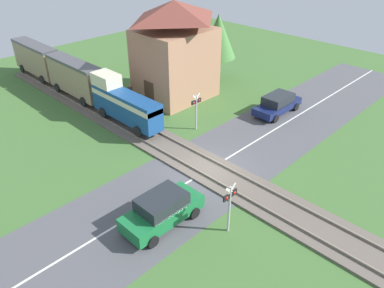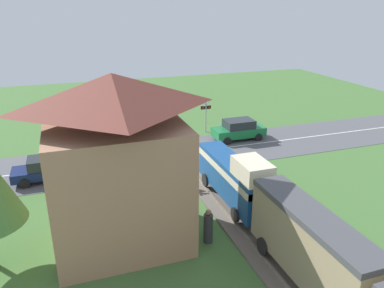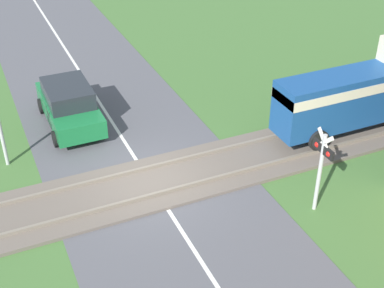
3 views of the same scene
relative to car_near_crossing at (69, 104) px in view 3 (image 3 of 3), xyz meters
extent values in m
plane|color=#426B33|center=(4.95, 1.44, -0.84)|extent=(60.00, 60.00, 0.00)
cube|color=#515156|center=(4.95, 1.44, -0.83)|extent=(48.00, 6.40, 0.02)
cube|color=silver|center=(4.95, 1.44, -0.82)|extent=(48.00, 0.12, 0.00)
cube|color=#665B51|center=(4.95, 1.44, -0.78)|extent=(2.80, 48.00, 0.12)
cube|color=slate|center=(4.23, 1.44, -0.66)|extent=(0.10, 48.00, 0.12)
cube|color=slate|center=(5.67, 1.44, -0.66)|extent=(0.10, 48.00, 0.12)
cube|color=navy|center=(4.95, 9.33, 0.73)|extent=(1.35, 6.39, 1.90)
cube|color=beige|center=(4.95, 9.33, 1.25)|extent=(1.37, 6.39, 0.36)
cylinder|color=black|center=(4.23, 7.29, -0.22)|extent=(0.14, 0.76, 0.76)
cylinder|color=black|center=(5.67, 7.29, -0.22)|extent=(0.14, 0.76, 0.76)
cylinder|color=black|center=(4.23, 11.38, -0.22)|extent=(0.14, 0.76, 0.76)
cube|color=#197038|center=(0.00, 0.00, -0.19)|extent=(4.16, 1.73, 0.70)
cube|color=#23282D|center=(0.00, 0.00, 0.48)|extent=(2.29, 1.59, 0.64)
cylinder|color=black|center=(1.35, 0.87, -0.54)|extent=(0.60, 0.18, 0.60)
cylinder|color=black|center=(1.35, -0.87, -0.54)|extent=(0.60, 0.18, 0.60)
cylinder|color=black|center=(-1.35, 0.87, -0.54)|extent=(0.60, 0.18, 0.60)
cylinder|color=black|center=(-1.35, -0.87, -0.54)|extent=(0.60, 0.18, 0.60)
cylinder|color=#B7B7B7|center=(1.83, -2.63, 0.47)|extent=(0.12, 0.12, 2.62)
cylinder|color=#B7B7B7|center=(8.06, 5.51, 0.47)|extent=(0.12, 0.12, 2.62)
cube|color=black|center=(8.06, 5.51, 1.31)|extent=(0.90, 0.08, 0.28)
sphere|color=red|center=(8.33, 5.51, 1.31)|extent=(0.18, 0.18, 0.18)
sphere|color=red|center=(7.79, 5.51, 1.31)|extent=(0.18, 0.18, 0.18)
cube|color=silver|center=(8.06, 5.51, 1.53)|extent=(0.72, 0.04, 0.72)
cube|color=silver|center=(8.06, 5.51, 1.53)|extent=(0.72, 0.04, 0.72)
camera|label=1|loc=(-8.83, -10.70, 11.96)|focal=35.00mm
camera|label=2|loc=(12.83, 25.68, 9.42)|focal=35.00mm
camera|label=3|loc=(18.07, -3.02, 9.47)|focal=50.00mm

